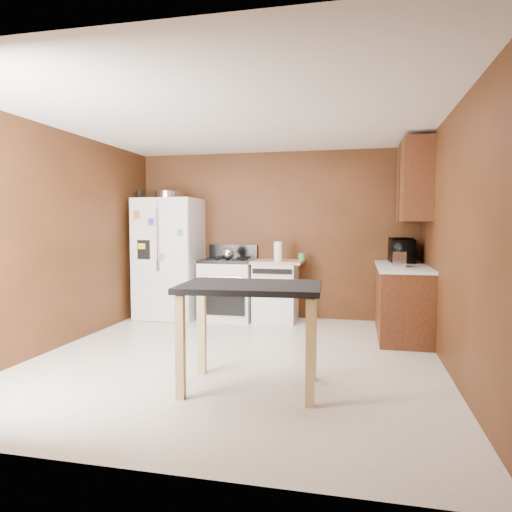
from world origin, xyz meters
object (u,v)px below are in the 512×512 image
(kettle, at_px, (228,254))
(refrigerator, at_px, (169,258))
(gas_range, at_px, (228,288))
(island, at_px, (251,301))
(green_canister, at_px, (302,257))
(dishwasher, at_px, (276,290))
(toaster, at_px, (400,259))
(pen_cup, at_px, (140,195))
(microwave, at_px, (402,251))
(paper_towel, at_px, (278,252))
(roasting_pan, at_px, (169,195))

(kettle, distance_m, refrigerator, 0.97)
(gas_range, bearing_deg, island, -70.12)
(green_canister, xyz_separation_m, refrigerator, (-2.00, -0.15, -0.04))
(gas_range, xyz_separation_m, dishwasher, (0.72, 0.02, -0.01))
(green_canister, relative_size, toaster, 0.41)
(pen_cup, bearing_deg, green_canister, 4.44)
(toaster, height_order, microwave, microwave)
(green_canister, relative_size, refrigerator, 0.06)
(gas_range, bearing_deg, pen_cup, -175.66)
(green_canister, xyz_separation_m, island, (-0.09, -2.84, -0.18))
(paper_towel, bearing_deg, gas_range, 170.63)
(kettle, height_order, green_canister, kettle)
(roasting_pan, relative_size, pen_cup, 3.32)
(dishwasher, bearing_deg, toaster, -24.13)
(kettle, xyz_separation_m, toaster, (2.33, -0.55, 0.00))
(pen_cup, xyz_separation_m, microwave, (3.82, 0.07, -0.82))
(roasting_pan, distance_m, paper_towel, 1.89)
(roasting_pan, distance_m, kettle, 1.30)
(refrigerator, bearing_deg, gas_range, 3.81)
(roasting_pan, xyz_separation_m, paper_towel, (1.69, -0.11, -0.82))
(paper_towel, xyz_separation_m, dishwasher, (-0.06, 0.15, -0.58))
(pen_cup, bearing_deg, microwave, 1.01)
(gas_range, bearing_deg, kettle, -74.04)
(kettle, distance_m, paper_towel, 0.73)
(refrigerator, bearing_deg, kettle, -6.29)
(toaster, bearing_deg, kettle, 171.81)
(toaster, xyz_separation_m, refrigerator, (-3.29, 0.66, -0.09))
(roasting_pan, height_order, island, roasting_pan)
(paper_towel, distance_m, refrigerator, 1.69)
(paper_towel, height_order, green_canister, paper_towel)
(roasting_pan, bearing_deg, toaster, -12.01)
(pen_cup, xyz_separation_m, toaster, (3.74, -0.62, -0.87))
(roasting_pan, xyz_separation_m, toaster, (3.29, -0.70, -0.86))
(refrigerator, bearing_deg, green_canister, 4.22)
(toaster, xyz_separation_m, dishwasher, (-1.66, 0.74, -0.54))
(gas_range, relative_size, island, 0.89)
(pen_cup, height_order, toaster, pen_cup)
(roasting_pan, bearing_deg, refrigerator, -83.37)
(microwave, bearing_deg, toaster, 169.67)
(green_canister, height_order, island, green_canister)
(roasting_pan, relative_size, gas_range, 0.39)
(dishwasher, bearing_deg, roasting_pan, -178.51)
(refrigerator, bearing_deg, toaster, -11.32)
(microwave, height_order, refrigerator, refrigerator)
(toaster, height_order, gas_range, gas_range)
(paper_towel, bearing_deg, pen_cup, 179.32)
(roasting_pan, distance_m, gas_range, 1.67)
(green_canister, height_order, dishwasher, green_canister)
(microwave, bearing_deg, pen_cup, 87.74)
(refrigerator, relative_size, gas_range, 1.64)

